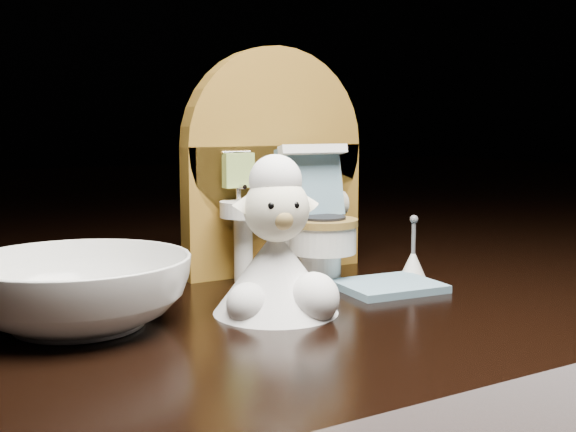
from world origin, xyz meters
The scene contains 6 objects.
backdrop_panel centered at (0.00, 0.06, 0.07)m, with size 0.13×0.05×0.15m.
toy_toilet centered at (0.01, 0.03, 0.03)m, with size 0.05×0.06×0.09m.
bath_mat centered at (0.03, -0.02, 0.00)m, with size 0.06×0.05×0.00m, color #63889C.
toilet_brush centered at (0.07, 0.00, 0.01)m, with size 0.02×0.02×0.04m.
plush_lamb centered at (-0.05, -0.03, 0.03)m, with size 0.07×0.07×0.09m.
ceramic_bowl centered at (-0.15, 0.00, 0.02)m, with size 0.11×0.11×0.04m, color white.
Camera 1 is at (-0.24, -0.36, 0.10)m, focal length 45.00 mm.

